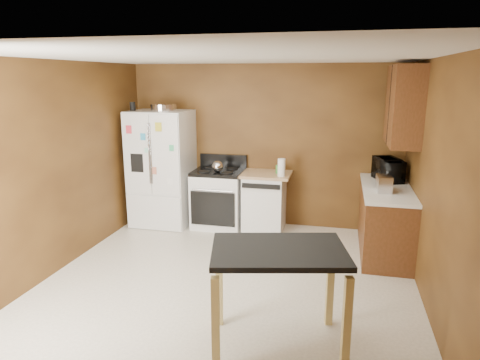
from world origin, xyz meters
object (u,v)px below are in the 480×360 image
(island, at_px, (279,265))
(paper_towel, at_px, (281,167))
(toaster, at_px, (384,184))
(dishwasher, at_px, (264,201))
(microwave, at_px, (388,170))
(kettle, at_px, (218,166))
(gas_range, at_px, (219,198))
(green_canister, at_px, (279,169))
(roasting_pan, at_px, (164,107))
(pen_cup, at_px, (133,106))
(refrigerator, at_px, (162,168))

(island, bearing_deg, paper_towel, 97.63)
(toaster, relative_size, dishwasher, 0.31)
(microwave, distance_m, dishwasher, 1.85)
(kettle, xyz_separation_m, toaster, (2.34, -0.59, 0.01))
(gas_range, relative_size, dishwasher, 1.24)
(green_canister, xyz_separation_m, dishwasher, (-0.21, -0.05, -0.50))
(green_canister, bearing_deg, island, -81.75)
(roasting_pan, bearing_deg, paper_towel, -1.97)
(gas_range, bearing_deg, paper_towel, -7.18)
(island, bearing_deg, toaster, 64.77)
(green_canister, bearing_deg, microwave, -5.58)
(island, bearing_deg, green_canister, 98.25)
(pen_cup, relative_size, green_canister, 1.07)
(paper_towel, relative_size, green_canister, 2.14)
(gas_range, height_order, island, gas_range)
(paper_towel, bearing_deg, microwave, 1.80)
(pen_cup, relative_size, gas_range, 0.12)
(paper_towel, xyz_separation_m, microwave, (1.48, 0.05, 0.02))
(gas_range, bearing_deg, green_canister, 4.42)
(roasting_pan, relative_size, gas_range, 0.36)
(island, bearing_deg, refrigerator, 129.06)
(kettle, bearing_deg, island, -63.95)
(gas_range, bearing_deg, kettle, -79.89)
(refrigerator, bearing_deg, toaster, -11.24)
(paper_towel, height_order, gas_range, paper_towel)
(dishwasher, bearing_deg, gas_range, -178.06)
(roasting_pan, height_order, paper_towel, roasting_pan)
(roasting_pan, bearing_deg, pen_cup, -168.70)
(dishwasher, height_order, island, island)
(pen_cup, bearing_deg, toaster, -8.64)
(toaster, height_order, island, toaster)
(microwave, height_order, island, microwave)
(microwave, height_order, refrigerator, refrigerator)
(pen_cup, relative_size, toaster, 0.47)
(kettle, height_order, microwave, microwave)
(paper_towel, distance_m, toaster, 1.50)
(pen_cup, bearing_deg, roasting_pan, 11.30)
(roasting_pan, bearing_deg, microwave, -0.29)
(paper_towel, xyz_separation_m, green_canister, (-0.06, 0.20, -0.07))
(microwave, relative_size, refrigerator, 0.28)
(dishwasher, bearing_deg, refrigerator, -177.01)
(green_canister, bearing_deg, toaster, -28.67)
(pen_cup, distance_m, refrigerator, 1.05)
(pen_cup, height_order, refrigerator, pen_cup)
(roasting_pan, height_order, toaster, roasting_pan)
(toaster, bearing_deg, green_canister, 147.31)
(pen_cup, relative_size, microwave, 0.25)
(paper_towel, distance_m, microwave, 1.48)
(pen_cup, xyz_separation_m, green_canister, (2.24, 0.23, -0.91))
(roasting_pan, relative_size, kettle, 2.31)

